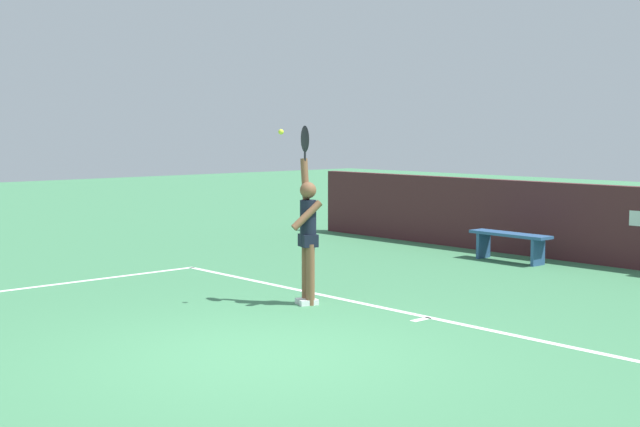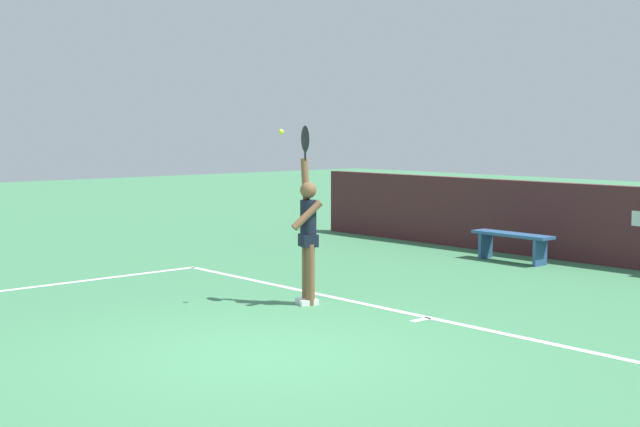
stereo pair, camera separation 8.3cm
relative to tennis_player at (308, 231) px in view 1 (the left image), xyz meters
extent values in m
plane|color=#3D7A50|center=(1.58, -1.98, -0.94)|extent=(60.00, 60.00, 0.00)
cube|color=white|center=(1.58, 0.54, -0.94)|extent=(10.19, 0.10, 0.00)
cube|color=white|center=(-3.51, -2.29, -0.94)|extent=(0.10, 5.76, 0.00)
cube|color=white|center=(1.58, 0.39, -0.94)|extent=(0.10, 0.30, 0.00)
cylinder|color=brown|center=(0.07, -0.02, -0.55)|extent=(0.11, 0.11, 0.79)
cylinder|color=brown|center=(-0.06, 0.02, -0.55)|extent=(0.11, 0.11, 0.79)
cube|color=white|center=(0.07, -0.04, -0.90)|extent=(0.17, 0.26, 0.07)
cube|color=white|center=(-0.07, 0.01, -0.90)|extent=(0.17, 0.26, 0.07)
cylinder|color=black|center=(0.01, 0.00, 0.12)|extent=(0.21, 0.21, 0.56)
cube|color=black|center=(0.01, 0.00, -0.11)|extent=(0.29, 0.26, 0.16)
sphere|color=brown|center=(0.01, 0.00, 0.53)|extent=(0.21, 0.21, 0.21)
cylinder|color=brown|center=(-0.09, 0.04, 0.66)|extent=(0.19, 0.14, 0.53)
cylinder|color=brown|center=(0.08, -0.09, 0.22)|extent=(0.22, 0.42, 0.38)
ellipsoid|color=black|center=(-0.09, 0.04, 1.18)|extent=(0.29, 0.12, 0.35)
cylinder|color=black|center=(-0.09, 0.04, 0.99)|extent=(0.03, 0.03, 0.18)
sphere|color=#D1DF35|center=(-0.13, -0.33, 1.27)|extent=(0.07, 0.07, 0.07)
cube|color=#2D5382|center=(-0.43, 4.93, -0.47)|extent=(1.50, 0.39, 0.05)
cube|color=#2D5382|center=(-0.99, 4.94, -0.71)|extent=(0.07, 0.32, 0.47)
cube|color=#2D5382|center=(0.14, 4.91, -0.71)|extent=(0.07, 0.32, 0.47)
camera|label=1|loc=(8.30, -7.24, 1.29)|focal=48.85mm
camera|label=2|loc=(8.35, -7.18, 1.29)|focal=48.85mm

